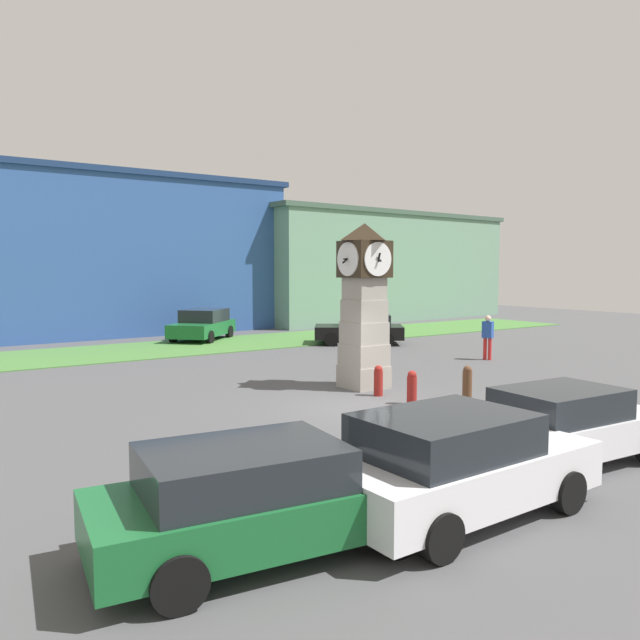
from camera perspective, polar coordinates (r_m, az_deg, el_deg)
The scene contains 14 objects.
ground_plane at distance 16.34m, azimuth 3.53°, elevation -8.00°, with size 76.68×76.68×0.00m, color #4C4C4F.
clock_tower at distance 18.72m, azimuth 4.07°, elevation 1.55°, with size 1.60×1.57×4.93m.
bollard_near_tower at distance 17.77m, azimuth 5.36°, elevation -5.52°, with size 0.26×0.26×0.87m.
bollard_mid_row at distance 16.79m, azimuth 8.40°, elevation -6.09°, with size 0.26×0.26×0.90m.
bollard_far_row at distance 16.51m, azimuth 13.30°, elevation -5.97°, with size 0.24×0.24×1.12m.
car_navy_sedan at distance 8.20m, azimuth -5.42°, elevation -15.83°, with size 4.63×2.36×1.42m.
car_near_tower at distance 9.52m, azimuth 12.25°, elevation -12.65°, with size 4.34×2.11×1.54m.
car_by_building at distance 12.52m, azimuth 21.66°, elevation -8.88°, with size 4.06×2.05×1.43m.
car_silver_hatch at distance 31.61m, azimuth -10.66°, elevation -0.41°, with size 4.39×4.29×1.54m.
car_end_of_row at distance 29.57m, azimuth 3.74°, elevation -0.78°, with size 4.51×4.02×1.43m.
pedestrian_near_bench at distance 25.31m, azimuth 15.08°, elevation -1.27°, with size 0.34×0.45×1.75m.
warehouse_blue_far at distance 37.53m, azimuth -19.48°, elevation 5.62°, with size 19.59×9.68×8.63m.
storefront_low_left at distance 45.25m, azimuth 4.28°, elevation 4.93°, with size 21.12×10.25×7.40m.
grass_verge_far at distance 29.27m, azimuth -10.71°, elevation -2.32°, with size 46.01×5.65×0.04m, color #477A38.
Camera 1 is at (-9.79, -12.57, 3.63)m, focal length 35.00 mm.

